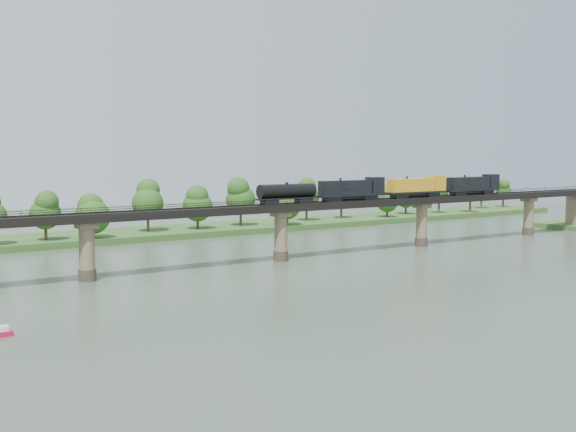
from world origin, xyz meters
TOP-DOWN VIEW (x-y plane):
  - ground at (0.00, 0.00)m, footprint 400.00×400.00m
  - far_bank at (0.00, 85.00)m, footprint 300.00×24.00m
  - bridge at (0.00, 30.00)m, footprint 236.00×30.00m
  - bridge_superstructure at (0.00, 30.00)m, footprint 220.00×4.90m
  - far_treeline at (-8.21, 80.52)m, footprint 289.06×17.54m
  - freight_train at (31.46, 30.00)m, footprint 71.71×2.79m

SIDE VIEW (x-z plane):
  - ground at x=0.00m, z-range 0.00..0.00m
  - far_bank at x=0.00m, z-range 0.00..1.60m
  - bridge at x=0.00m, z-range -0.29..11.21m
  - far_treeline at x=-8.21m, z-range 2.03..15.63m
  - bridge_superstructure at x=0.00m, z-range 11.42..12.17m
  - freight_train at x=31.46m, z-range 11.39..16.33m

